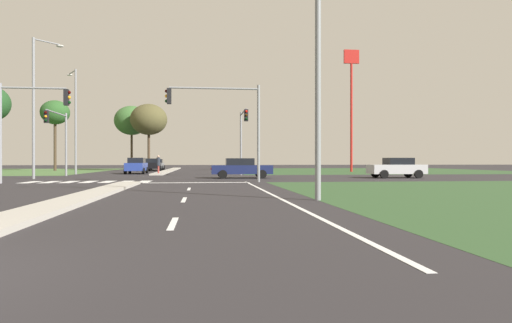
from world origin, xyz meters
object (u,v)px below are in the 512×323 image
car_silver_fifth (397,168)px  traffic_signal_near_right (225,114)px  street_lamp_second (36,101)px  pedestrian_at_median (158,162)px  treeline_fourth (149,120)px  street_lamp_third (75,116)px  fastfood_pole_sign (351,85)px  traffic_signal_far_right (243,130)px  treeline_third (132,121)px  traffic_signal_far_left (59,131)px  street_lamp_near (311,52)px  car_black_near (152,165)px  car_blue_second (136,166)px  car_navy_fourth (241,168)px  car_grey_third (157,164)px  treeline_second (55,113)px  traffic_signal_near_left (25,116)px

car_silver_fifth → traffic_signal_near_right: size_ratio=0.70×
street_lamp_second → pedestrian_at_median: street_lamp_second is taller
treeline_fourth → street_lamp_second: bearing=-101.0°
street_lamp_third → fastfood_pole_sign: fastfood_pole_sign is taller
traffic_signal_far_right → street_lamp_second: (-15.49, -4.54, 1.71)m
street_lamp_third → treeline_third: 19.05m
traffic_signal_far_left → street_lamp_near: street_lamp_near is taller
car_black_near → car_blue_second: size_ratio=0.94×
car_blue_second → treeline_fourth: size_ratio=0.52×
car_black_near → car_navy_fourth: bearing=110.2°
car_grey_third → treeline_fourth: treeline_fourth is taller
street_lamp_third → car_silver_fifth: bearing=-24.9°
traffic_signal_far_right → treeline_third: 28.95m
street_lamp_third → treeline_second: 17.18m
car_black_near → car_blue_second: bearing=88.7°
car_black_near → traffic_signal_far_right: bearing=115.8°
car_blue_second → treeline_third: bearing=-80.1°
traffic_signal_near_left → street_lamp_second: bearing=104.1°
traffic_signal_far_left → traffic_signal_near_right: traffic_signal_near_right is taller
pedestrian_at_median → treeline_fourth: bearing=32.2°
car_navy_fourth → pedestrian_at_median: 11.63m
traffic_signal_near_left → traffic_signal_near_right: (11.72, 0.00, 0.22)m
car_blue_second → treeline_third: 19.03m
traffic_signal_far_left → street_lamp_second: bearing=-93.7°
street_lamp_second → pedestrian_at_median: 12.77m
car_black_near → car_grey_third: car_black_near is taller
car_black_near → traffic_signal_far_left: 21.19m
treeline_third → traffic_signal_far_right: bearing=-62.9°
fastfood_pole_sign → car_black_near: bearing=163.4°
treeline_fourth → traffic_signal_near_left: bearing=-95.9°
traffic_signal_near_right → pedestrian_at_median: (-5.49, 15.67, -3.05)m
treeline_fourth → car_grey_third: bearing=80.8°
street_lamp_near → treeline_second: 52.25m
car_grey_third → treeline_third: (-3.39, -0.11, 6.04)m
street_lamp_near → treeline_third: (-13.33, 50.17, 1.80)m
traffic_signal_far_right → treeline_third: bearing=117.1°
traffic_signal_near_right → treeline_fourth: size_ratio=0.69×
street_lamp_near → treeline_fourth: (-10.59, 46.31, 1.63)m
street_lamp_near → car_black_near: bearing=102.6°
traffic_signal_far_left → traffic_signal_far_right: bearing=0.4°
car_navy_fourth → traffic_signal_far_left: (-14.65, 4.76, 3.03)m
car_navy_fourth → street_lamp_second: (-14.94, 0.33, 4.91)m
traffic_signal_near_right → street_lamp_near: size_ratio=0.68×
street_lamp_third → treeline_second: size_ratio=1.12×
car_navy_fourth → street_lamp_second: bearing=-91.3°
pedestrian_at_median → traffic_signal_far_left: bearing=143.5°
car_blue_second → car_grey_third: (0.30, 17.91, -0.04)m
fastfood_pole_sign → treeline_third: (-27.10, 12.56, -3.40)m
traffic_signal_near_left → car_blue_second: bearing=78.9°
car_black_near → fastfood_pole_sign: size_ratio=0.30×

